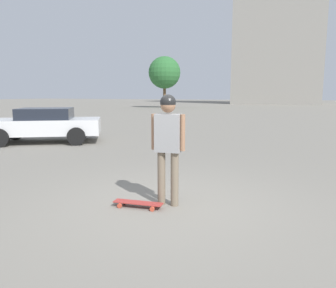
{
  "coord_description": "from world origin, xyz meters",
  "views": [
    {
      "loc": [
        -2.08,
        4.67,
        1.78
      ],
      "look_at": [
        0.0,
        0.0,
        1.0
      ],
      "focal_mm": 35.0,
      "sensor_mm": 36.0,
      "label": 1
    }
  ],
  "objects": [
    {
      "name": "ground_plane",
      "position": [
        0.0,
        0.0,
        0.0
      ],
      "size": [
        220.0,
        220.0,
        0.0
      ],
      "primitive_type": "plane",
      "color": "gray"
    },
    {
      "name": "person",
      "position": [
        0.0,
        0.0,
        1.11
      ],
      "size": [
        0.55,
        0.25,
        1.78
      ],
      "rotation": [
        0.0,
        0.0,
        -3.02
      ],
      "color": "#7A6B56",
      "rests_on": "ground_plane"
    },
    {
      "name": "skateboard",
      "position": [
        0.38,
        0.31,
        0.07
      ],
      "size": [
        0.82,
        0.33,
        0.09
      ],
      "rotation": [
        0.0,
        0.0,
        0.14
      ],
      "color": "#A5332D",
      "rests_on": "ground_plane"
    },
    {
      "name": "car_parked_near",
      "position": [
        7.08,
        -4.56,
        0.69
      ],
      "size": [
        4.45,
        3.81,
        1.28
      ],
      "rotation": [
        0.0,
        0.0,
        0.58
      ],
      "color": "silver",
      "rests_on": "ground_plane"
    },
    {
      "name": "building_block_distant",
      "position": [
        4.58,
        -61.74,
        16.74
      ],
      "size": [
        15.7,
        10.08,
        33.47
      ],
      "color": "#9E998E",
      "rests_on": "ground_plane"
    },
    {
      "name": "tree_distant",
      "position": [
        16.58,
        -36.14,
        4.69
      ],
      "size": [
        4.29,
        4.29,
        6.85
      ],
      "color": "brown",
      "rests_on": "ground_plane"
    }
  ]
}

